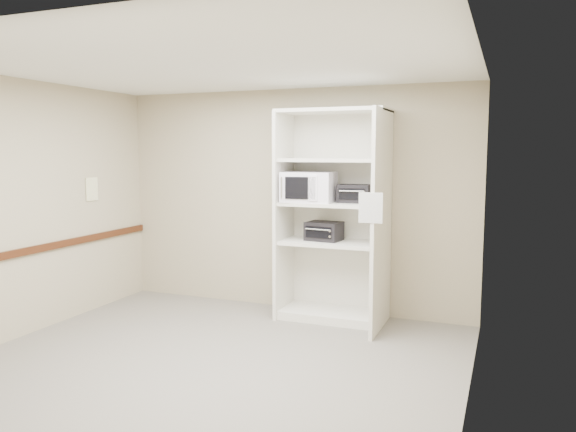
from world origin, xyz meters
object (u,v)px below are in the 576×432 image
(shelving_unit, at_px, (337,223))
(toaster_oven_lower, at_px, (324,231))
(microwave, at_px, (309,187))
(toaster_oven_upper, at_px, (354,194))

(shelving_unit, relative_size, toaster_oven_lower, 6.23)
(toaster_oven_lower, bearing_deg, microwave, -147.81)
(microwave, relative_size, toaster_oven_lower, 1.48)
(microwave, bearing_deg, shelving_unit, 7.64)
(shelving_unit, bearing_deg, microwave, -169.40)
(shelving_unit, height_order, microwave, shelving_unit)
(toaster_oven_upper, relative_size, toaster_oven_lower, 0.92)
(shelving_unit, relative_size, toaster_oven_upper, 6.80)
(toaster_oven_lower, bearing_deg, toaster_oven_upper, 13.48)
(microwave, bearing_deg, toaster_oven_lower, 21.94)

